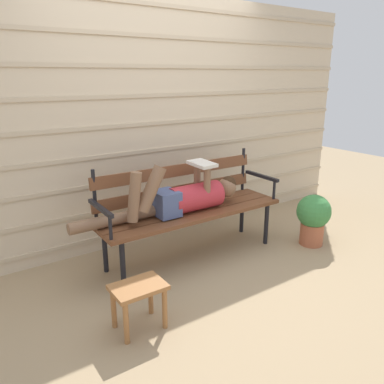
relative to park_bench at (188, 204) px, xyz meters
The scene contains 6 objects.
ground_plane 0.58m from the park_bench, 90.00° to the right, with size 12.00×12.00×0.00m, color tan.
house_siding 0.92m from the park_bench, 90.00° to the left, with size 5.36×0.08×2.45m.
park_bench is the anchor object (origin of this frame).
reclining_person 0.16m from the park_bench, 143.32° to the right, with size 1.64×0.27×0.50m.
footstool 1.21m from the park_bench, 140.19° to the right, with size 0.36×0.25×0.33m.
potted_plant 1.32m from the park_bench, 24.32° to the right, with size 0.35×0.35×0.53m.
Camera 1 is at (-1.88, -2.57, 1.69)m, focal length 35.48 mm.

